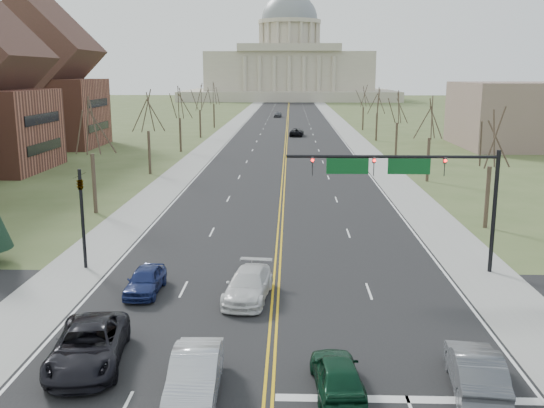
# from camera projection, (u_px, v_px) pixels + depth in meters

# --- Properties ---
(ground) EXTENTS (600.00, 600.00, 0.00)m
(ground) POSITION_uv_depth(u_px,v_px,m) (269.00, 384.00, 22.80)
(ground) COLOR #43542A
(ground) RESTS_ON ground
(road) EXTENTS (20.00, 380.00, 0.01)m
(road) POSITION_uv_depth(u_px,v_px,m) (287.00, 127.00, 130.24)
(road) COLOR black
(road) RESTS_ON ground
(cross_road) EXTENTS (120.00, 14.00, 0.01)m
(cross_road) POSITION_uv_depth(u_px,v_px,m) (274.00, 320.00, 28.66)
(cross_road) COLOR black
(cross_road) RESTS_ON ground
(sidewalk_left) EXTENTS (4.00, 380.00, 0.03)m
(sidewalk_left) POSITION_uv_depth(u_px,v_px,m) (232.00, 127.00, 130.60)
(sidewalk_left) COLOR gray
(sidewalk_left) RESTS_ON ground
(sidewalk_right) EXTENTS (4.00, 380.00, 0.03)m
(sidewalk_right) POSITION_uv_depth(u_px,v_px,m) (343.00, 127.00, 129.88)
(sidewalk_right) COLOR gray
(sidewalk_right) RESTS_ON ground
(center_line) EXTENTS (0.42, 380.00, 0.01)m
(center_line) POSITION_uv_depth(u_px,v_px,m) (287.00, 127.00, 130.24)
(center_line) COLOR gold
(center_line) RESTS_ON road
(edge_line_left) EXTENTS (0.15, 380.00, 0.01)m
(edge_line_left) POSITION_uv_depth(u_px,v_px,m) (242.00, 127.00, 130.53)
(edge_line_left) COLOR silver
(edge_line_left) RESTS_ON road
(edge_line_right) EXTENTS (0.15, 380.00, 0.01)m
(edge_line_right) POSITION_uv_depth(u_px,v_px,m) (333.00, 127.00, 129.95)
(edge_line_right) COLOR silver
(edge_line_right) RESTS_ON road
(stop_bar) EXTENTS (9.50, 0.50, 0.01)m
(stop_bar) POSITION_uv_depth(u_px,v_px,m) (408.00, 399.00, 21.67)
(stop_bar) COLOR silver
(stop_bar) RESTS_ON road
(capitol) EXTENTS (90.00, 60.00, 50.00)m
(capitol) POSITION_uv_depth(u_px,v_px,m) (289.00, 66.00, 263.88)
(capitol) COLOR #BAB19B
(capitol) RESTS_ON ground
(signal_mast) EXTENTS (12.12, 0.44, 7.20)m
(signal_mast) POSITION_uv_depth(u_px,v_px,m) (408.00, 175.00, 34.54)
(signal_mast) COLOR black
(signal_mast) RESTS_ON ground
(signal_left) EXTENTS (0.32, 0.36, 6.00)m
(signal_left) POSITION_uv_depth(u_px,v_px,m) (82.00, 208.00, 35.54)
(signal_left) COLOR black
(signal_left) RESTS_ON ground
(tree_r_0) EXTENTS (3.74, 3.74, 8.50)m
(tree_r_0) POSITION_uv_depth(u_px,v_px,m) (492.00, 141.00, 44.39)
(tree_r_0) COLOR #392A21
(tree_r_0) RESTS_ON ground
(tree_l_0) EXTENTS (3.96, 3.96, 9.00)m
(tree_l_0) POSITION_uv_depth(u_px,v_px,m) (91.00, 130.00, 49.14)
(tree_l_0) COLOR #392A21
(tree_l_0) RESTS_ON ground
(tree_r_1) EXTENTS (3.74, 3.74, 8.50)m
(tree_r_1) POSITION_uv_depth(u_px,v_px,m) (430.00, 120.00, 63.92)
(tree_r_1) COLOR #392A21
(tree_r_1) RESTS_ON ground
(tree_l_1) EXTENTS (3.96, 3.96, 9.00)m
(tree_l_1) POSITION_uv_depth(u_px,v_px,m) (148.00, 113.00, 68.67)
(tree_l_1) COLOR #392A21
(tree_l_1) RESTS_ON ground
(tree_r_2) EXTENTS (3.74, 3.74, 8.50)m
(tree_r_2) POSITION_uv_depth(u_px,v_px,m) (398.00, 109.00, 83.46)
(tree_r_2) COLOR #392A21
(tree_r_2) RESTS_ON ground
(tree_l_2) EXTENTS (3.96, 3.96, 9.00)m
(tree_l_2) POSITION_uv_depth(u_px,v_px,m) (179.00, 104.00, 88.21)
(tree_l_2) COLOR #392A21
(tree_l_2) RESTS_ON ground
(tree_r_3) EXTENTS (3.74, 3.74, 8.50)m
(tree_r_3) POSITION_uv_depth(u_px,v_px,m) (377.00, 102.00, 102.99)
(tree_r_3) COLOR #392A21
(tree_r_3) RESTS_ON ground
(tree_l_3) EXTENTS (3.96, 3.96, 9.00)m
(tree_l_3) POSITION_uv_depth(u_px,v_px,m) (200.00, 99.00, 107.74)
(tree_l_3) COLOR #392A21
(tree_l_3) RESTS_ON ground
(tree_r_4) EXTENTS (3.74, 3.74, 8.50)m
(tree_r_4) POSITION_uv_depth(u_px,v_px,m) (364.00, 97.00, 122.53)
(tree_r_4) COLOR #392A21
(tree_r_4) RESTS_ON ground
(tree_l_4) EXTENTS (3.96, 3.96, 9.00)m
(tree_l_4) POSITION_uv_depth(u_px,v_px,m) (214.00, 95.00, 127.28)
(tree_l_4) COLOR #392A21
(tree_l_4) RESTS_ON ground
(bldg_left_far) EXTENTS (17.10, 14.28, 23.25)m
(bldg_left_far) POSITION_uv_depth(u_px,v_px,m) (42.00, 85.00, 94.19)
(bldg_left_far) COLOR brown
(bldg_left_far) RESTS_ON ground
(bldg_right_mass) EXTENTS (25.00, 20.00, 10.00)m
(bldg_right_mass) POSITION_uv_depth(u_px,v_px,m) (541.00, 115.00, 94.78)
(bldg_right_mass) COLOR #7B6657
(bldg_right_mass) RESTS_ON ground
(car_nb_inner_lead) EXTENTS (2.02, 4.34, 1.44)m
(car_nb_inner_lead) POSITION_uv_depth(u_px,v_px,m) (337.00, 374.00, 22.05)
(car_nb_inner_lead) COLOR black
(car_nb_inner_lead) RESTS_ON road
(car_nb_outer_lead) EXTENTS (2.25, 5.02, 1.60)m
(car_nb_outer_lead) POSITION_uv_depth(u_px,v_px,m) (476.00, 370.00, 22.14)
(car_nb_outer_lead) COLOR #4E5155
(car_nb_outer_lead) RESTS_ON road
(car_sb_inner_lead) EXTENTS (1.86, 4.97, 1.62)m
(car_sb_inner_lead) POSITION_uv_depth(u_px,v_px,m) (195.00, 375.00, 21.80)
(car_sb_inner_lead) COLOR #ADB0B5
(car_sb_inner_lead) RESTS_ON road
(car_sb_outer_lead) EXTENTS (3.47, 6.17, 1.63)m
(car_sb_outer_lead) POSITION_uv_depth(u_px,v_px,m) (88.00, 346.00, 24.10)
(car_sb_outer_lead) COLOR black
(car_sb_outer_lead) RESTS_ON road
(car_sb_inner_second) EXTENTS (2.66, 5.35, 1.49)m
(car_sb_inner_second) POSITION_uv_depth(u_px,v_px,m) (248.00, 285.00, 31.20)
(car_sb_inner_second) COLOR silver
(car_sb_inner_second) RESTS_ON road
(car_sb_outer_second) EXTENTS (1.73, 4.14, 1.40)m
(car_sb_outer_second) POSITION_uv_depth(u_px,v_px,m) (145.00, 280.00, 32.05)
(car_sb_outer_second) COLOR navy
(car_sb_outer_second) RESTS_ON road
(car_far_nb) EXTENTS (2.81, 5.29, 1.42)m
(car_far_nb) POSITION_uv_depth(u_px,v_px,m) (297.00, 132.00, 111.70)
(car_far_nb) COLOR black
(car_far_nb) RESTS_ON road
(car_far_sb) EXTENTS (2.22, 4.58, 1.51)m
(car_far_sb) POSITION_uv_depth(u_px,v_px,m) (278.00, 114.00, 159.16)
(car_far_sb) COLOR #55575D
(car_far_sb) RESTS_ON road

